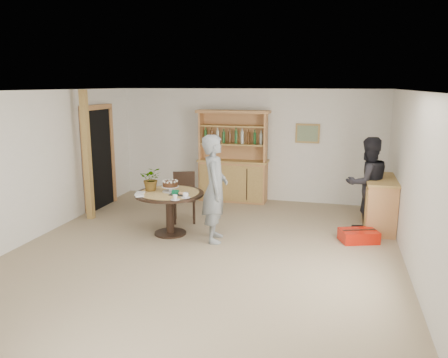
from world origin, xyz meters
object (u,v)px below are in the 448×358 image
at_px(teen_boy, 215,189).
at_px(red_suitcase, 359,236).
at_px(hutch, 233,171).
at_px(dining_table, 170,201).
at_px(sideboard, 380,203).
at_px(adult_person, 367,183).
at_px(dining_chair, 184,193).

height_order(teen_boy, red_suitcase, teen_boy).
bearing_deg(hutch, dining_table, -102.15).
distance_m(hutch, teen_boy, 2.64).
distance_m(hutch, sideboard, 3.29).
bearing_deg(sideboard, red_suitcase, -114.17).
bearing_deg(adult_person, hutch, -52.20).
height_order(dining_table, red_suitcase, dining_table).
bearing_deg(sideboard, hutch, 157.79).
height_order(hutch, red_suitcase, hutch).
relative_size(hutch, adult_person, 1.21).
distance_m(hutch, dining_chair, 1.79).
height_order(sideboard, red_suitcase, sideboard).
height_order(sideboard, adult_person, adult_person).
xyz_separation_m(dining_chair, red_suitcase, (3.23, -0.39, -0.43)).
xyz_separation_m(sideboard, dining_chair, (-3.61, -0.45, 0.06)).
bearing_deg(dining_table, adult_person, 20.39).
bearing_deg(teen_boy, dining_chair, 30.50).
distance_m(hutch, red_suitcase, 3.43).
relative_size(hutch, sideboard, 1.62).
bearing_deg(dining_table, sideboard, 19.54).
distance_m(dining_chair, teen_boy, 1.33).
bearing_deg(teen_boy, hutch, -6.23).
xyz_separation_m(hutch, teen_boy, (0.31, -2.61, 0.21)).
height_order(teen_boy, adult_person, teen_boy).
distance_m(sideboard, teen_boy, 3.09).
distance_m(sideboard, adult_person, 0.44).
xyz_separation_m(dining_table, teen_boy, (0.85, -0.10, 0.29)).
xyz_separation_m(hutch, red_suitcase, (2.67, -2.07, -0.59)).
xyz_separation_m(teen_boy, red_suitcase, (2.36, 0.54, -0.80)).
bearing_deg(hutch, sideboard, -22.21).
bearing_deg(dining_chair, teen_boy, -66.20).
bearing_deg(hutch, dining_chair, -108.59).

